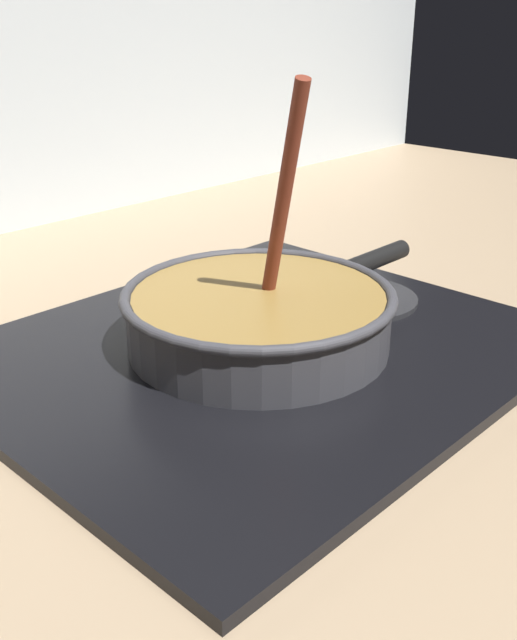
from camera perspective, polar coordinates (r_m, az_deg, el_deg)
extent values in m
cube|color=#9E8466|center=(0.65, 10.09, -10.08)|extent=(2.40, 1.60, 0.04)
cube|color=black|center=(0.76, 0.00, -2.37)|extent=(0.56, 0.48, 0.01)
torus|color=#592D0C|center=(0.75, 0.00, -1.69)|extent=(0.17, 0.17, 0.01)
cylinder|color=#262628|center=(0.88, 7.73, 1.66)|extent=(0.14, 0.14, 0.01)
cylinder|color=#38383D|center=(0.74, 0.00, 0.00)|extent=(0.27, 0.27, 0.06)
cylinder|color=olive|center=(0.74, 0.00, 0.28)|extent=(0.25, 0.25, 0.05)
torus|color=#38383D|center=(0.73, 0.00, 2.02)|extent=(0.28, 0.28, 0.01)
cylinder|color=black|center=(0.88, 8.82, 4.60)|extent=(0.12, 0.02, 0.02)
cylinder|color=#EDD88C|center=(0.75, 0.48, 1.65)|extent=(0.03, 0.03, 0.01)
cylinder|color=beige|center=(0.70, -2.12, -0.12)|extent=(0.03, 0.03, 0.01)
cylinder|color=#E5CC7A|center=(0.71, 3.02, 0.36)|extent=(0.03, 0.03, 0.01)
cylinder|color=#EDD88C|center=(0.72, -4.97, 0.55)|extent=(0.03, 0.03, 0.01)
cylinder|color=#E5CC7A|center=(0.77, 2.63, 2.26)|extent=(0.03, 0.03, 0.01)
cylinder|color=#E5CC7A|center=(0.80, 5.17, 2.95)|extent=(0.04, 0.04, 0.01)
cylinder|color=#E5CC7A|center=(0.82, 3.21, 3.68)|extent=(0.03, 0.03, 0.01)
cylinder|color=#E5CC7A|center=(0.67, 3.20, -0.99)|extent=(0.04, 0.04, 0.01)
cylinder|color=maroon|center=(0.69, 1.90, 9.13)|extent=(0.05, 0.09, 0.23)
cube|color=brown|center=(0.76, 0.63, 1.49)|extent=(0.04, 0.05, 0.01)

